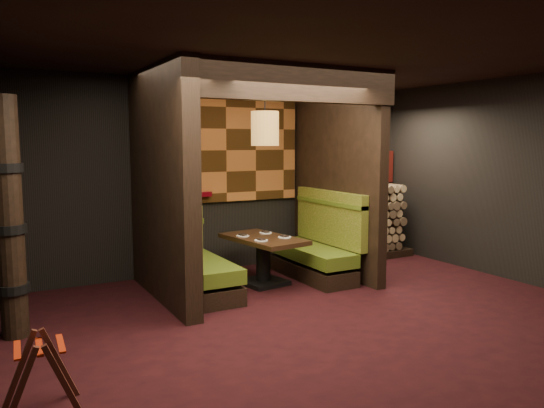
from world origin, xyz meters
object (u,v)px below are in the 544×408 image
at_px(booth_bench_left, 193,264).
at_px(dining_table, 263,254).
at_px(totem_column, 9,220).
at_px(firewood_stack, 361,222).
at_px(booth_bench_right, 317,249).
at_px(luggage_rack, 41,372).
at_px(pendant_lamp, 265,128).

bearing_deg(booth_bench_left, dining_table, -0.40).
bearing_deg(booth_bench_left, totem_column, -165.25).
relative_size(dining_table, firewood_stack, 0.77).
height_order(totem_column, firewood_stack, totem_column).
distance_m(booth_bench_right, firewood_stack, 1.54).
distance_m(booth_bench_right, totem_column, 4.10).
bearing_deg(luggage_rack, booth_bench_right, 30.58).
bearing_deg(totem_column, pendant_lamp, 9.02).
relative_size(pendant_lamp, firewood_stack, 0.55).
bearing_deg(booth_bench_right, pendant_lamp, -176.28).
relative_size(dining_table, pendant_lamp, 1.40).
relative_size(booth_bench_left, totem_column, 0.67).
relative_size(booth_bench_left, firewood_stack, 0.92).
bearing_deg(pendant_lamp, firewood_stack, 18.74).
xyz_separation_m(booth_bench_left, luggage_rack, (-2.01, -2.31, -0.10)).
distance_m(booth_bench_left, totem_column, 2.30).
bearing_deg(totem_column, booth_bench_right, 7.86).
bearing_deg(booth_bench_left, pendant_lamp, -3.22).
relative_size(totem_column, firewood_stack, 1.39).
height_order(booth_bench_left, luggage_rack, booth_bench_left).
bearing_deg(firewood_stack, dining_table, -162.42).
distance_m(booth_bench_left, booth_bench_right, 1.89).
height_order(pendant_lamp, totem_column, pendant_lamp).
xyz_separation_m(booth_bench_left, booth_bench_right, (1.89, 0.00, 0.00)).
distance_m(booth_bench_left, luggage_rack, 3.06).
bearing_deg(booth_bench_right, totem_column, -172.14).
height_order(dining_table, firewood_stack, firewood_stack).
bearing_deg(firewood_stack, booth_bench_left, -167.83).
distance_m(booth_bench_right, luggage_rack, 4.53).
bearing_deg(dining_table, booth_bench_left, 179.60).
xyz_separation_m(pendant_lamp, totem_column, (-3.10, -0.49, -0.94)).
relative_size(luggage_rack, totem_column, 0.25).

